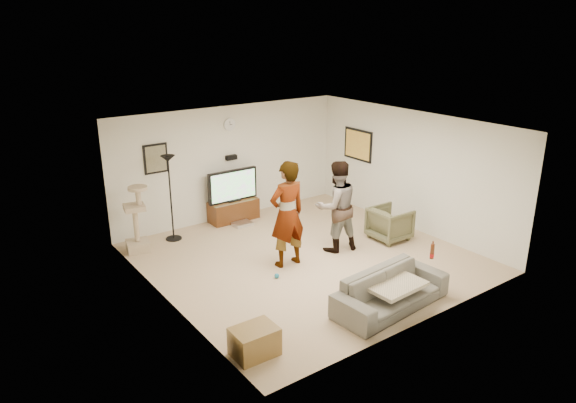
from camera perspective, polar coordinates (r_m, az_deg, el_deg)
floor at (r=9.90m, az=1.98°, el=-6.16°), size 5.50×5.50×0.02m
ceiling at (r=9.12m, az=2.16°, el=8.32°), size 5.50×5.50×0.02m
wall_back at (r=11.63m, az=-6.30°, el=4.21°), size 5.50×0.04×2.50m
wall_front at (r=7.60m, az=14.94°, el=-4.50°), size 5.50×0.04×2.50m
wall_left at (r=8.13m, az=-13.44°, el=-2.80°), size 0.04×5.50×2.50m
wall_right at (r=11.27m, az=13.19°, el=3.33°), size 0.04×5.50×2.50m
wall_clock at (r=11.42m, az=-6.38°, el=8.31°), size 0.26×0.04×0.26m
wall_speaker at (r=11.55m, az=-6.18°, el=4.77°), size 0.25×0.10×0.10m
picture_back at (r=10.82m, az=-14.16°, el=4.53°), size 0.42×0.03×0.52m
picture_right at (r=12.26m, az=7.60°, el=6.13°), size 0.03×0.78×0.62m
tv_stand at (r=11.69m, az=-5.93°, el=-0.95°), size 1.10×0.45×0.46m
console_box at (r=11.43m, az=-4.97°, el=-2.43°), size 0.40×0.30×0.07m
tv at (r=11.51m, az=-6.03°, el=1.75°), size 1.17×0.08×0.70m
tv_screen at (r=11.47m, az=-5.91°, el=1.69°), size 1.08×0.01×0.61m
floor_lamp at (r=10.65m, az=-12.61°, el=0.31°), size 0.32×0.32×1.73m
cat_tree at (r=10.34m, az=-16.23°, el=-1.85°), size 0.49×0.49×1.30m
person_left at (r=9.26m, az=-0.08°, el=-1.39°), size 0.72×0.48×1.94m
person_right at (r=9.95m, az=5.28°, el=-0.53°), size 0.98×0.83×1.77m
sofa at (r=8.32m, az=11.13°, el=-9.44°), size 2.02×0.92×0.57m
throw_blanket at (r=8.29m, az=11.33°, el=-8.76°), size 0.94×0.75×0.06m
beer_bottle at (r=8.77m, az=15.39°, el=-5.25°), size 0.06×0.06×0.25m
armchair at (r=10.78m, az=10.99°, el=-2.37°), size 0.75×0.73×0.67m
side_table at (r=7.18m, az=-3.66°, el=-14.92°), size 0.60×0.45×0.39m
toy_ball at (r=9.13m, az=-1.23°, el=-8.07°), size 0.09×0.09×0.09m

